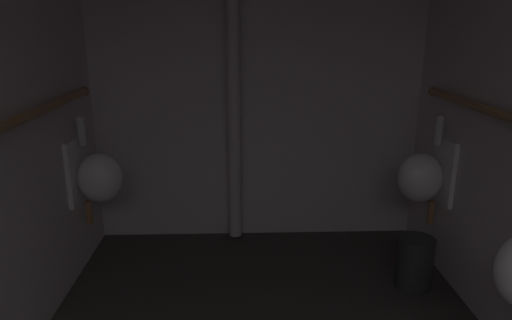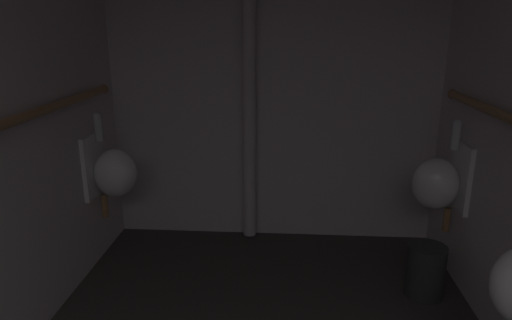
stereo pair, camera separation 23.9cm
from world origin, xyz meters
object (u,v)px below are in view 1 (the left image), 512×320
object	(u,v)px
urinal_left_mid	(97,176)
waste_bin	(415,262)
urinal_right_far	(424,176)
standpipe_back_wall	(233,89)

from	to	relation	value
urinal_left_mid	waste_bin	bearing A→B (deg)	-8.84
urinal_left_mid	urinal_right_far	distance (m)	2.19
urinal_left_mid	standpipe_back_wall	xyz separation A→B (m)	(0.92, 0.42, 0.52)
urinal_left_mid	urinal_right_far	world-z (taller)	same
urinal_right_far	urinal_left_mid	bearing A→B (deg)	178.08
urinal_left_mid	standpipe_back_wall	bearing A→B (deg)	24.76
urinal_left_mid	standpipe_back_wall	size ratio (longest dim) A/B	0.32
waste_bin	urinal_right_far	bearing A→B (deg)	67.51
waste_bin	urinal_left_mid	bearing A→B (deg)	171.16
urinal_right_far	standpipe_back_wall	xyz separation A→B (m)	(-1.27, 0.50, 0.52)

